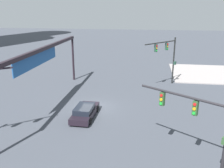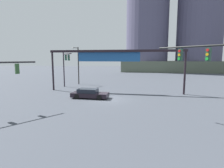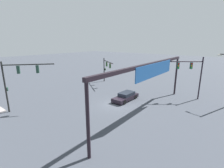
# 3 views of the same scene
# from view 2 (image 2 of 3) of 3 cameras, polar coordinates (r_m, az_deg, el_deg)

# --- Properties ---
(ground_plane) EXTENTS (188.17, 188.17, 0.00)m
(ground_plane) POSITION_cam_2_polar(r_m,az_deg,el_deg) (23.11, -1.29, -4.68)
(ground_plane) COLOR #3E434B
(traffic_signal_near_corner) EXTENTS (4.61, 4.27, 6.34)m
(traffic_signal_near_corner) POSITION_cam_2_polar(r_m,az_deg,el_deg) (14.73, 28.02, 4.56)
(traffic_signal_near_corner) COLOR black
(traffic_signal_near_corner) RESTS_ON ground
(traffic_signal_cross_street) EXTENTS (3.31, 4.19, 6.44)m
(traffic_signal_cross_street) POSITION_cam_2_polar(r_m,az_deg,el_deg) (32.55, -14.10, 6.54)
(traffic_signal_cross_street) COLOR black
(traffic_signal_cross_street) RESTS_ON ground
(streetlamp_curved_arm) EXTENTS (0.65, 2.02, 7.14)m
(streetlamp_curved_arm) POSITION_cam_2_polar(r_m,az_deg,el_deg) (36.53, -10.50, 6.38)
(streetlamp_curved_arm) COLOR black
(streetlamp_curved_arm) RESTS_ON ground
(overhead_sign_gantry) EXTENTS (20.20, 0.43, 6.28)m
(overhead_sign_gantry) POSITION_cam_2_polar(r_m,az_deg,el_deg) (27.56, 0.32, 8.41)
(overhead_sign_gantry) COLOR black
(overhead_sign_gantry) RESTS_ON ground
(sedan_car_approaching) EXTENTS (4.72, 1.96, 1.21)m
(sedan_car_approaching) POSITION_cam_2_polar(r_m,az_deg,el_deg) (23.76, -6.96, -2.97)
(sedan_car_approaching) COLOR black
(sedan_car_approaching) RESTS_ON ground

